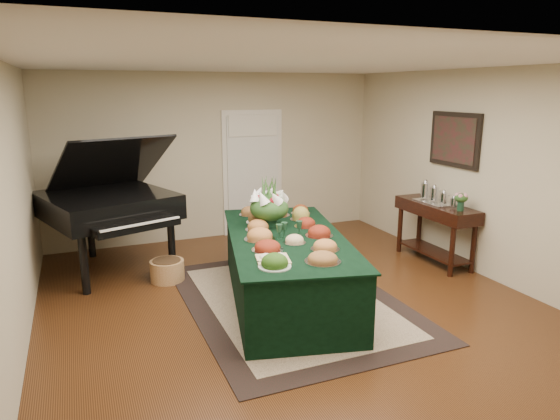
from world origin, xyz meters
name	(u,v)px	position (x,y,z in m)	size (l,w,h in m)	color
ground	(290,303)	(0.00, 0.00, 0.00)	(6.00, 6.00, 0.00)	black
area_rug	(291,300)	(0.04, 0.04, 0.01)	(2.35, 3.29, 0.01)	black
kitchen_doorway	(253,174)	(0.60, 2.97, 1.02)	(1.05, 0.07, 2.10)	silver
buffet_table	(286,268)	(0.00, 0.11, 0.40)	(1.87, 2.95, 0.79)	black
food_platters	(285,230)	(0.00, 0.15, 0.84)	(1.38, 2.35, 0.14)	silver
cutting_board	(273,256)	(-0.46, -0.61, 0.83)	(0.39, 0.39, 0.10)	tan
green_goblets	(288,230)	(-0.02, 0.03, 0.88)	(0.34, 0.13, 0.18)	#153622
floral_centerpiece	(269,203)	(-0.03, 0.56, 1.08)	(0.50, 0.50, 0.50)	#153622
grand_piano	(108,204)	(-1.82, 1.98, 0.93)	(1.94, 2.15, 1.84)	black
wicker_basket	(167,271)	(-1.19, 1.25, 0.14)	(0.44, 0.44, 0.27)	#9C6C3F
mahogany_sideboard	(436,217)	(2.50, 0.54, 0.67)	(0.45, 1.36, 0.86)	black
tea_service	(437,195)	(2.50, 0.56, 0.98)	(0.34, 0.74, 0.30)	silver
pink_bouquet	(461,198)	(2.50, 0.07, 1.03)	(0.20, 0.20, 0.25)	#153622
wall_painting	(455,140)	(2.72, 0.54, 1.75)	(0.05, 0.95, 0.75)	black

